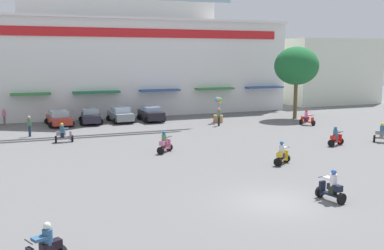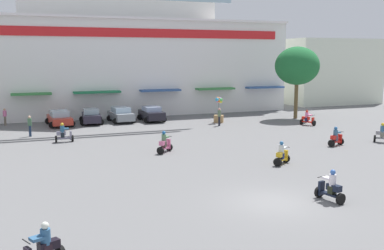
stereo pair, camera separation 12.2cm
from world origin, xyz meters
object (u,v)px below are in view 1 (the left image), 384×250
scooter_rider_1 (336,138)px  pedestrian_2 (4,116)px  parked_car_0 (59,118)px  scooter_rider_6 (45,249)px  parked_car_2 (121,115)px  scooter_rider_4 (64,134)px  balloon_vendor_cart (218,111)px  scooter_rider_8 (331,188)px  scooter_rider_0 (165,144)px  pedestrian_0 (219,115)px  parked_car_1 (91,116)px  scooter_rider_5 (307,119)px  scooter_rider_2 (282,155)px  scooter_rider_7 (383,134)px  pedestrian_1 (29,125)px  parked_car_3 (151,114)px  plaza_tree_1 (297,66)px

scooter_rider_1 → pedestrian_2: pedestrian_2 is taller
pedestrian_2 → parked_car_0: bearing=-20.5°
scooter_rider_6 → parked_car_0: bearing=84.8°
parked_car_2 → scooter_rider_4: size_ratio=2.61×
parked_car_0 → balloon_vendor_cart: size_ratio=1.75×
scooter_rider_1 → scooter_rider_8: size_ratio=0.98×
parked_car_2 → scooter_rider_6: parked_car_2 is taller
scooter_rider_0 → pedestrian_0: pedestrian_0 is taller
scooter_rider_6 → parked_car_1: bearing=79.2°
scooter_rider_1 → scooter_rider_5: (3.94, 9.13, -0.00)m
scooter_rider_0 → scooter_rider_2: (5.72, -5.77, -0.03)m
scooter_rider_2 → scooter_rider_4: size_ratio=0.98×
parked_car_0 → scooter_rider_7: (22.70, -17.49, -0.09)m
scooter_rider_6 → pedestrian_2: size_ratio=0.89×
parked_car_0 → balloon_vendor_cart: bearing=-13.7°
scooter_rider_2 → pedestrian_0: pedestrian_0 is taller
scooter_rider_6 → pedestrian_0: (16.91, 24.12, 0.40)m
scooter_rider_7 → pedestrian_1: (-25.43, 12.29, 0.37)m
parked_car_3 → scooter_rider_0: size_ratio=2.60×
scooter_rider_0 → scooter_rider_7: size_ratio=1.01×
scooter_rider_6 → scooter_rider_8: scooter_rider_8 is taller
balloon_vendor_cart → scooter_rider_2: bearing=-101.4°
scooter_rider_0 → pedestrian_1: pedestrian_1 is taller
scooter_rider_7 → pedestrian_2: (-27.57, 19.31, 0.30)m
plaza_tree_1 → parked_car_1: size_ratio=1.88×
parked_car_0 → scooter_rider_6: (-2.71, -29.70, -0.13)m
scooter_rider_4 → scooter_rider_7: scooter_rider_7 is taller
pedestrian_0 → parked_car_1: bearing=152.9°
parked_car_1 → scooter_rider_1: parked_car_1 is taller
plaza_tree_1 → pedestrian_0: plaza_tree_1 is taller
parked_car_0 → scooter_rider_4: 8.64m
parked_car_3 → scooter_rider_2: bearing=-83.0°
scooter_rider_4 → scooter_rider_8: bearing=-61.6°
parked_car_1 → pedestrian_1: (-5.73, -5.34, 0.26)m
scooter_rider_2 → pedestrian_2: 27.96m
plaza_tree_1 → parked_car_2: size_ratio=1.91×
scooter_rider_8 → pedestrian_1: bearing=119.4°
scooter_rider_5 → scooter_rider_7: (0.36, -9.34, 0.04)m
scooter_rider_4 → pedestrian_1: 4.21m
scooter_rider_5 → pedestrian_0: (-8.14, 2.57, 0.40)m
parked_car_3 → scooter_rider_4: size_ratio=2.64×
parked_car_1 → scooter_rider_6: bearing=-100.8°
parked_car_0 → scooter_rider_5: scooter_rider_5 is taller
plaza_tree_1 → scooter_rider_6: 37.41m
scooter_rider_6 → scooter_rider_8: size_ratio=0.97×
parked_car_0 → parked_car_3: 9.02m
scooter_rider_2 → scooter_rider_6: (-14.27, -8.90, -0.01)m
scooter_rider_1 → pedestrian_0: bearing=109.8°
parked_car_1 → scooter_rider_7: 26.44m
scooter_rider_2 → scooter_rider_7: scooter_rider_7 is taller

